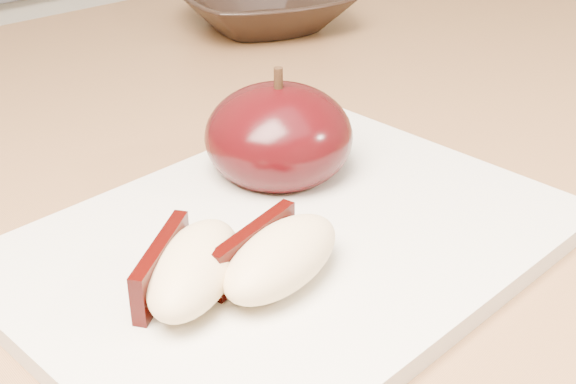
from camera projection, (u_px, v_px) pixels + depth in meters
cutting_board at (288, 244)px, 0.41m from camera, size 0.30×0.24×0.01m
apple_half at (279, 136)px, 0.46m from camera, size 0.10×0.10×0.07m
apple_wedge_a at (190, 268)px, 0.36m from camera, size 0.08×0.07×0.03m
apple_wedge_b at (278, 257)px, 0.37m from camera, size 0.08×0.06×0.03m
bowl at (264, 6)px, 0.74m from camera, size 0.20×0.20×0.04m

